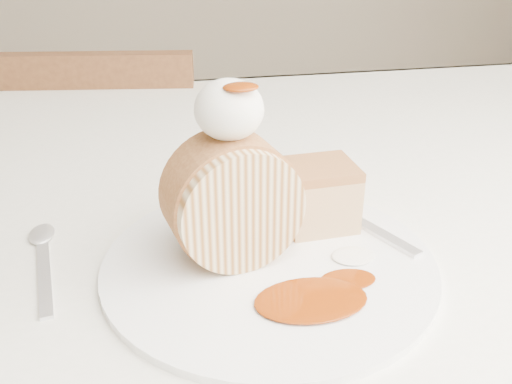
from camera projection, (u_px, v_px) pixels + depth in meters
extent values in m
cube|color=white|center=(218.00, 199.00, 0.68)|extent=(1.40, 0.90, 0.04)
cube|color=white|center=(190.00, 150.00, 1.12)|extent=(1.40, 0.01, 0.28)
cylinder|color=brown|center=(476.00, 248.00, 1.28)|extent=(0.06, 0.06, 0.71)
cube|color=brown|center=(123.00, 214.00, 1.34)|extent=(0.43, 0.43, 0.04)
cube|color=brown|center=(97.00, 158.00, 1.09)|extent=(0.38, 0.09, 0.40)
cylinder|color=brown|center=(200.00, 249.00, 1.59)|extent=(0.03, 0.03, 0.37)
cylinder|color=brown|center=(81.00, 252.00, 1.57)|extent=(0.03, 0.03, 0.37)
cylinder|color=brown|center=(194.00, 326.00, 1.29)|extent=(0.03, 0.03, 0.37)
cylinder|color=brown|center=(48.00, 331.00, 1.28)|extent=(0.03, 0.03, 0.37)
cylinder|color=white|center=(269.00, 263.00, 0.51)|extent=(0.32, 0.32, 0.01)
cylinder|color=beige|center=(233.00, 201.00, 0.49)|extent=(0.12, 0.08, 0.11)
cube|color=#A66E3F|center=(319.00, 199.00, 0.56)|extent=(0.07, 0.06, 0.06)
ellipsoid|color=white|center=(229.00, 110.00, 0.46)|extent=(0.06, 0.06, 0.05)
ellipsoid|color=#7B2A05|center=(241.00, 79.00, 0.44)|extent=(0.03, 0.02, 0.01)
cube|color=silver|center=(368.00, 226.00, 0.56)|extent=(0.10, 0.17, 0.00)
cube|color=silver|center=(45.00, 278.00, 0.50)|extent=(0.04, 0.15, 0.00)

